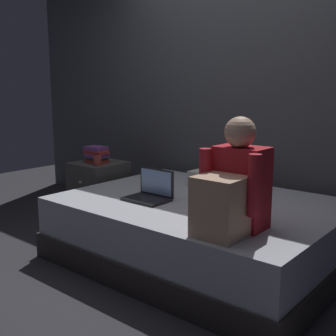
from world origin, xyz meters
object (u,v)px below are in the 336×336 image
laptop (151,192)px  book_stack (96,154)px  nightstand (99,192)px  person_sitting (233,188)px  bed (200,230)px  pillow (227,180)px  mug (97,161)px

laptop → book_stack: size_ratio=1.39×
nightstand → person_sitting: (1.84, -0.59, 0.43)m
bed → person_sitting: size_ratio=3.05×
person_sitting → pillow: size_ratio=1.17×
person_sitting → mug: 1.77m
laptop → pillow: (0.23, 0.68, 0.01)m
bed → pillow: (-0.05, 0.45, 0.30)m
book_stack → mug: (0.12, -0.10, -0.03)m
pillow → book_stack: book_stack is taller
pillow → mug: (-1.12, -0.42, 0.09)m
person_sitting → book_stack: person_sitting is taller
nightstand → book_stack: book_stack is taller
mug → nightstand: bearing=137.3°
person_sitting → book_stack: size_ratio=2.84×
laptop → pillow: 0.72m
bed → book_stack: (-1.29, 0.13, 0.43)m
nightstand → person_sitting: bearing=-17.7°
person_sitting → nightstand: bearing=162.3°
nightstand → pillow: pillow is taller
bed → book_stack: size_ratio=8.66×
person_sitting → mug: bearing=164.7°
bed → pillow: size_ratio=3.57×
nightstand → bed: bearing=-6.5°
bed → laptop: bearing=-141.4°
person_sitting → pillow: 1.08m
person_sitting → laptop: (-0.82, 0.21, -0.20)m
bed → pillow: pillow is taller
book_stack → bed: bearing=-5.6°
bed → nightstand: (-1.30, 0.15, 0.06)m
person_sitting → bed: bearing=140.8°
laptop → book_stack: bearing=160.6°
bed → person_sitting: person_sitting is taller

